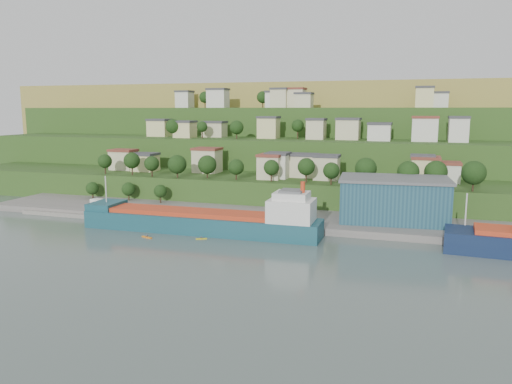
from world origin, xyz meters
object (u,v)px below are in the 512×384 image
at_px(cargo_ship_near, 207,223).
at_px(caravan, 100,204).
at_px(kayak_orange, 147,237).
at_px(warehouse, 394,199).

xyz_separation_m(cargo_ship_near, caravan, (-45.64, 14.87, -0.04)).
distance_m(caravan, kayak_orange, 41.10).
relative_size(cargo_ship_near, kayak_orange, 19.11).
height_order(cargo_ship_near, caravan, cargo_ship_near).
bearing_deg(cargo_ship_near, caravan, 161.16).
bearing_deg(caravan, warehouse, 18.76).
bearing_deg(kayak_orange, warehouse, 46.79).
xyz_separation_m(cargo_ship_near, warehouse, (49.47, 22.27, 5.61)).
bearing_deg(cargo_ship_near, kayak_orange, -142.75).
height_order(cargo_ship_near, warehouse, cargo_ship_near).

